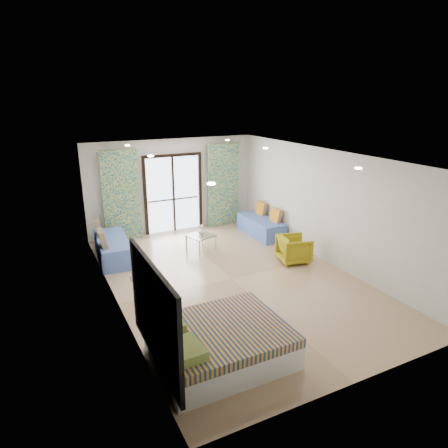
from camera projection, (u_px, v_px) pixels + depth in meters
name	position (u px, v px, depth m)	size (l,w,h in m)	color
floor	(232.00, 279.00, 8.82)	(5.00, 7.50, 0.01)	#947758
ceiling	(233.00, 156.00, 7.99)	(5.00, 7.50, 0.01)	silver
wall_back	(173.00, 186.00, 11.60)	(5.00, 0.01, 2.70)	silver
wall_front	(365.00, 298.00, 5.21)	(5.00, 0.01, 2.70)	silver
wall_left	(112.00, 239.00, 7.35)	(0.01, 7.50, 2.70)	silver
wall_right	(326.00, 206.00, 9.47)	(0.01, 7.50, 2.70)	silver
balcony_door	(173.00, 189.00, 11.60)	(1.76, 0.08, 2.28)	black
balcony_rail	(174.00, 199.00, 11.71)	(1.52, 0.03, 0.04)	#595451
curtain_left	(121.00, 196.00, 10.82)	(1.00, 0.10, 2.50)	silver
curtain_right	(223.00, 185.00, 12.13)	(1.00, 0.10, 2.50)	silver
downlight_a	(211.00, 184.00, 5.70)	(0.12, 0.12, 0.02)	#FFE0B2
downlight_b	(358.00, 168.00, 6.89)	(0.12, 0.12, 0.02)	#FFE0B2
downlight_c	(151.00, 156.00, 8.26)	(0.12, 0.12, 0.02)	#FFE0B2
downlight_d	(266.00, 148.00, 9.44)	(0.12, 0.12, 0.02)	#FFE0B2
downlight_e	(128.00, 145.00, 9.96)	(0.12, 0.12, 0.02)	#FFE0B2
downlight_f	(227.00, 140.00, 11.14)	(0.12, 0.12, 0.02)	#FFE0B2
headboard	(154.00, 314.00, 5.41)	(0.06, 2.10, 1.50)	black
switch_plate	(131.00, 278.00, 6.47)	(0.02, 0.10, 0.10)	silver
bed	(219.00, 343.00, 6.07)	(1.97, 1.61, 0.68)	silver
daybed_left	(112.00, 248.00, 9.84)	(0.86, 1.91, 0.92)	#4A64B0
daybed_right	(261.00, 226.00, 11.54)	(0.70, 1.74, 0.85)	#4A64B0
coffee_table	(201.00, 237.00, 10.36)	(0.77, 0.77, 0.71)	silver
vase	(201.00, 231.00, 10.40)	(0.17, 0.18, 0.17)	white
armchair	(294.00, 248.00, 9.62)	(0.69, 0.65, 0.71)	#998A13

